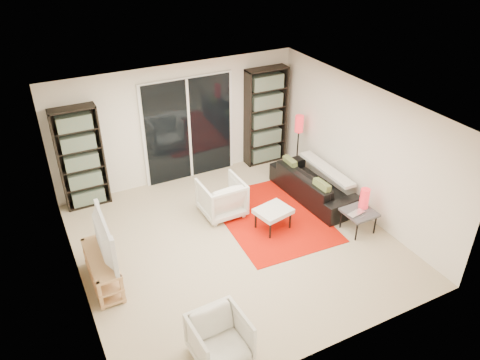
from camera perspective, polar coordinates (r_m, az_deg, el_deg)
name	(u,v)px	position (r m, az deg, el deg)	size (l,w,h in m)	color
floor	(235,242)	(8.00, -0.62, -7.57)	(5.00, 5.00, 0.00)	beige
wall_back	(178,124)	(9.38, -7.54, 6.81)	(5.00, 0.02, 2.40)	white
wall_front	(331,280)	(5.63, 10.99, -11.87)	(5.00, 0.02, 2.40)	white
wall_left	(70,224)	(6.78, -20.04, -5.09)	(0.02, 5.00, 2.40)	white
wall_right	(360,149)	(8.59, 14.47, 3.72)	(0.02, 5.00, 2.40)	white
ceiling	(234,110)	(6.78, -0.74, 8.56)	(5.00, 5.00, 0.02)	white
sliding_door	(189,129)	(9.47, -6.26, 6.14)	(1.92, 0.08, 2.16)	white
bookshelf_left	(81,158)	(8.95, -18.82, 2.51)	(0.80, 0.30, 1.95)	black
bookshelf_right	(266,117)	(10.03, 3.15, 7.72)	(0.90, 0.30, 2.10)	black
tv_stand	(103,269)	(7.37, -16.39, -10.39)	(0.37, 1.15, 0.50)	tan
tv	(98,239)	(7.03, -16.89, -6.88)	(1.12, 0.15, 0.65)	black
rug	(272,217)	(8.60, 3.93, -4.54)	(1.74, 2.35, 0.01)	red
sofa	(314,185)	(9.12, 8.96, -0.55)	(1.94, 0.76, 0.57)	black
armchair_back	(222,197)	(8.51, -2.26, -2.13)	(0.74, 0.76, 0.69)	silver
armchair_front	(220,339)	(6.11, -2.49, -18.79)	(0.67, 0.69, 0.63)	silver
ottoman	(273,212)	(8.14, 4.07, -3.89)	(0.67, 0.59, 0.40)	silver
side_table	(359,213)	(8.31, 14.33, -3.97)	(0.52, 0.52, 0.40)	#424247
laptop	(358,215)	(8.18, 14.22, -4.10)	(0.32, 0.21, 0.03)	silver
table_lamp	(364,198)	(8.33, 14.93, -2.16)	(0.16, 0.16, 0.36)	red
floor_lamp	(299,130)	(9.67, 7.18, 6.05)	(0.19, 0.19, 1.28)	black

